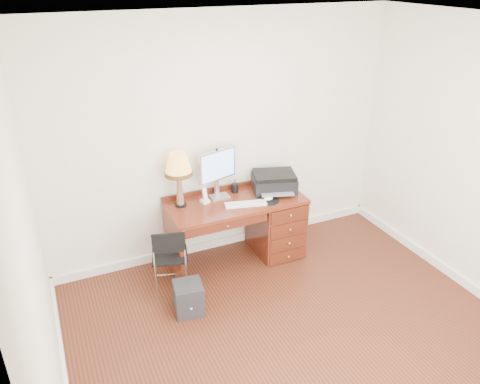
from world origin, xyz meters
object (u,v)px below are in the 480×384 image
leg_lamp (178,167)px  chair (171,253)px  monitor (218,168)px  printer (274,182)px  desk (262,221)px  equipment_box (189,298)px  phone (205,198)px

leg_lamp → chair: leg_lamp is taller
monitor → leg_lamp: (-0.45, -0.04, 0.10)m
monitor → printer: size_ratio=0.96×
desk → equipment_box: size_ratio=4.75×
printer → chair: bearing=-148.8°
printer → chair: (-1.34, -0.34, -0.40)m
desk → equipment_box: 1.31m
printer → monitor: bearing=-173.3°
desk → phone: bearing=171.6°
leg_lamp → phone: (0.26, -0.04, -0.39)m
monitor → phone: (-0.19, -0.08, -0.29)m
phone → monitor: bearing=10.7°
desk → equipment_box: (-1.11, -0.65, -0.25)m
monitor → printer: bearing=-26.8°
printer → equipment_box: size_ratio=1.78×
monitor → equipment_box: size_ratio=1.72×
printer → leg_lamp: 1.14m
desk → chair: bearing=-166.6°
desk → equipment_box: desk is taller
printer → leg_lamp: size_ratio=0.93×
desk → monitor: monitor is taller
monitor → phone: 0.36m
desk → printer: 0.48m
desk → phone: (-0.64, 0.09, 0.39)m
phone → equipment_box: phone is taller
desk → leg_lamp: size_ratio=2.49×
desk → printer: (0.18, 0.06, 0.44)m
printer → chair: 1.43m
monitor → phone: bearing=-172.8°
monitor → leg_lamp: bearing=169.2°
printer → phone: (-0.82, 0.03, -0.05)m
chair → equipment_box: (0.04, -0.38, -0.30)m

